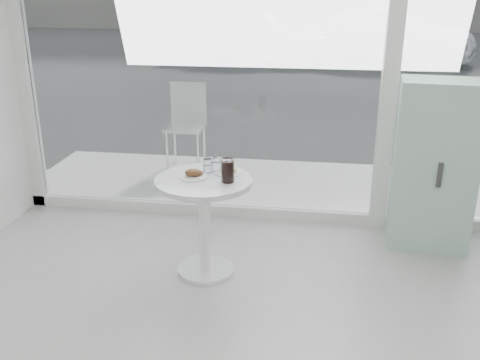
% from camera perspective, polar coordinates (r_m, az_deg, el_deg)
% --- Properties ---
extents(room_shell, '(6.00, 6.00, 6.00)m').
position_cam_1_polar(room_shell, '(1.19, -6.61, 9.71)').
color(room_shell, silver).
rests_on(room_shell, ground).
extents(storefront, '(5.00, 0.14, 3.00)m').
position_cam_1_polar(storefront, '(4.72, 5.83, 15.25)').
color(storefront, silver).
rests_on(storefront, ground).
extents(main_table, '(0.72, 0.72, 0.77)m').
position_cam_1_polar(main_table, '(4.00, -3.83, -2.81)').
color(main_table, white).
rests_on(main_table, ground).
extents(patio_deck, '(5.60, 1.60, 0.05)m').
position_cam_1_polar(patio_deck, '(5.89, 4.93, -0.59)').
color(patio_deck, white).
rests_on(patio_deck, ground).
extents(street, '(40.00, 24.00, 0.00)m').
position_cam_1_polar(street, '(17.82, 7.62, 13.35)').
color(street, '#373737').
rests_on(street, ground).
extents(mint_cabinet, '(0.69, 0.49, 1.41)m').
position_cam_1_polar(mint_cabinet, '(4.67, 19.99, 1.44)').
color(mint_cabinet, '#83A796').
rests_on(mint_cabinet, ground).
extents(patio_chair, '(0.43, 0.43, 0.98)m').
position_cam_1_polar(patio_chair, '(6.31, -5.69, 6.37)').
color(patio_chair, white).
rests_on(patio_chair, patio_deck).
extents(car_white, '(4.55, 2.25, 1.49)m').
position_cam_1_polar(car_white, '(15.54, 1.85, 15.27)').
color(car_white, silver).
rests_on(car_white, street).
extents(car_silver, '(4.67, 2.89, 1.45)m').
position_cam_1_polar(car_silver, '(15.73, 15.63, 14.56)').
color(car_silver, '#AFB1B7').
rests_on(car_silver, street).
extents(plate_fritter, '(0.21, 0.21, 0.07)m').
position_cam_1_polar(plate_fritter, '(3.94, -4.92, 0.60)').
color(plate_fritter, silver).
rests_on(plate_fritter, main_table).
extents(plate_donut, '(0.21, 0.21, 0.05)m').
position_cam_1_polar(plate_donut, '(4.01, -1.21, 0.96)').
color(plate_donut, silver).
rests_on(plate_donut, main_table).
extents(water_tumbler_a, '(0.07, 0.07, 0.11)m').
position_cam_1_polar(water_tumbler_a, '(4.03, -3.48, 1.44)').
color(water_tumbler_a, white).
rests_on(water_tumbler_a, main_table).
extents(water_tumbler_b, '(0.08, 0.08, 0.12)m').
position_cam_1_polar(water_tumbler_b, '(4.07, -2.56, 1.72)').
color(water_tumbler_b, white).
rests_on(water_tumbler_b, main_table).
extents(cola_glass, '(0.09, 0.09, 0.17)m').
position_cam_1_polar(cola_glass, '(3.82, -1.31, 0.98)').
color(cola_glass, white).
rests_on(cola_glass, main_table).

